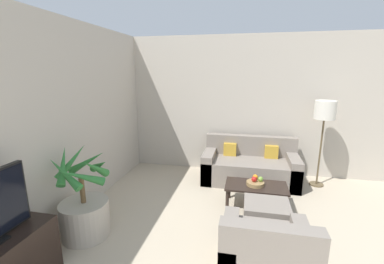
{
  "coord_description": "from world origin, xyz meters",
  "views": [
    {
      "loc": [
        -0.74,
        0.61,
        2.01
      ],
      "look_at": [
        -1.63,
        4.8,
        1.0
      ],
      "focal_mm": 24.0,
      "sensor_mm": 36.0,
      "label": 1
    }
  ],
  "objects_px": {
    "fruit_bowl": "(255,183)",
    "apple_red": "(254,179)",
    "orange_fruit": "(255,177)",
    "potted_palm": "(84,209)",
    "sofa_loveseat": "(250,167)",
    "floor_lamp": "(325,114)",
    "coffee_table": "(256,188)",
    "ottoman": "(266,217)",
    "armchair": "(265,255)",
    "apple_green": "(261,179)"
  },
  "relations": [
    {
      "from": "potted_palm",
      "to": "fruit_bowl",
      "type": "height_order",
      "value": "potted_palm"
    },
    {
      "from": "sofa_loveseat",
      "to": "orange_fruit",
      "type": "bearing_deg",
      "value": -85.33
    },
    {
      "from": "armchair",
      "to": "fruit_bowl",
      "type": "bearing_deg",
      "value": 92.81
    },
    {
      "from": "potted_palm",
      "to": "ottoman",
      "type": "xyz_separation_m",
      "value": [
        2.21,
        0.54,
        -0.15
      ]
    },
    {
      "from": "orange_fruit",
      "to": "fruit_bowl",
      "type": "bearing_deg",
      "value": -89.03
    },
    {
      "from": "armchair",
      "to": "potted_palm",
      "type": "bearing_deg",
      "value": 173.57
    },
    {
      "from": "orange_fruit",
      "to": "coffee_table",
      "type": "bearing_deg",
      "value": -78.52
    },
    {
      "from": "fruit_bowl",
      "to": "apple_red",
      "type": "bearing_deg",
      "value": -173.66
    },
    {
      "from": "apple_red",
      "to": "orange_fruit",
      "type": "relative_size",
      "value": 0.99
    },
    {
      "from": "sofa_loveseat",
      "to": "floor_lamp",
      "type": "bearing_deg",
      "value": 3.46
    },
    {
      "from": "potted_palm",
      "to": "apple_red",
      "type": "xyz_separation_m",
      "value": [
        2.06,
        1.16,
        0.09
      ]
    },
    {
      "from": "coffee_table",
      "to": "ottoman",
      "type": "xyz_separation_m",
      "value": [
        0.11,
        -0.62,
        -0.1
      ]
    },
    {
      "from": "orange_fruit",
      "to": "apple_red",
      "type": "bearing_deg",
      "value": -102.69
    },
    {
      "from": "fruit_bowl",
      "to": "ottoman",
      "type": "xyz_separation_m",
      "value": [
        0.13,
        -0.62,
        -0.18
      ]
    },
    {
      "from": "fruit_bowl",
      "to": "orange_fruit",
      "type": "distance_m",
      "value": 0.11
    },
    {
      "from": "apple_green",
      "to": "ottoman",
      "type": "distance_m",
      "value": 0.69
    },
    {
      "from": "floor_lamp",
      "to": "ottoman",
      "type": "height_order",
      "value": "floor_lamp"
    },
    {
      "from": "coffee_table",
      "to": "fruit_bowl",
      "type": "relative_size",
      "value": 3.48
    },
    {
      "from": "potted_palm",
      "to": "apple_green",
      "type": "distance_m",
      "value": 2.46
    },
    {
      "from": "ottoman",
      "to": "coffee_table",
      "type": "bearing_deg",
      "value": 100.27
    },
    {
      "from": "sofa_loveseat",
      "to": "coffee_table",
      "type": "distance_m",
      "value": 0.95
    },
    {
      "from": "potted_palm",
      "to": "apple_red",
      "type": "relative_size",
      "value": 14.54
    },
    {
      "from": "ottoman",
      "to": "floor_lamp",
      "type": "bearing_deg",
      "value": 58.64
    },
    {
      "from": "sofa_loveseat",
      "to": "coffee_table",
      "type": "relative_size",
      "value": 1.87
    },
    {
      "from": "floor_lamp",
      "to": "orange_fruit",
      "type": "height_order",
      "value": "floor_lamp"
    },
    {
      "from": "fruit_bowl",
      "to": "armchair",
      "type": "relative_size",
      "value": 0.3
    },
    {
      "from": "coffee_table",
      "to": "fruit_bowl",
      "type": "bearing_deg",
      "value": 177.19
    },
    {
      "from": "coffee_table",
      "to": "potted_palm",
      "type": "bearing_deg",
      "value": -151.12
    },
    {
      "from": "coffee_table",
      "to": "apple_red",
      "type": "distance_m",
      "value": 0.15
    },
    {
      "from": "ottoman",
      "to": "fruit_bowl",
      "type": "bearing_deg",
      "value": 101.62
    },
    {
      "from": "potted_palm",
      "to": "armchair",
      "type": "distance_m",
      "value": 2.17
    },
    {
      "from": "ottoman",
      "to": "orange_fruit",
      "type": "bearing_deg",
      "value": 100.41
    },
    {
      "from": "ottoman",
      "to": "apple_red",
      "type": "bearing_deg",
      "value": 103.44
    },
    {
      "from": "floor_lamp",
      "to": "fruit_bowl",
      "type": "distance_m",
      "value": 1.78
    },
    {
      "from": "potted_palm",
      "to": "armchair",
      "type": "xyz_separation_m",
      "value": [
        2.15,
        -0.24,
        -0.1
      ]
    },
    {
      "from": "potted_palm",
      "to": "armchair",
      "type": "bearing_deg",
      "value": -6.43
    },
    {
      "from": "fruit_bowl",
      "to": "floor_lamp",
      "type": "bearing_deg",
      "value": 42.14
    },
    {
      "from": "sofa_loveseat",
      "to": "armchair",
      "type": "xyz_separation_m",
      "value": [
        0.14,
        -2.35,
        -0.02
      ]
    },
    {
      "from": "sofa_loveseat",
      "to": "apple_green",
      "type": "bearing_deg",
      "value": -80.98
    },
    {
      "from": "potted_palm",
      "to": "sofa_loveseat",
      "type": "xyz_separation_m",
      "value": [
        2.01,
        2.11,
        -0.08
      ]
    },
    {
      "from": "apple_red",
      "to": "orange_fruit",
      "type": "distance_m",
      "value": 0.09
    },
    {
      "from": "armchair",
      "to": "ottoman",
      "type": "distance_m",
      "value": 0.78
    },
    {
      "from": "sofa_loveseat",
      "to": "fruit_bowl",
      "type": "distance_m",
      "value": 0.96
    },
    {
      "from": "ottoman",
      "to": "sofa_loveseat",
      "type": "bearing_deg",
      "value": 97.26
    },
    {
      "from": "sofa_loveseat",
      "to": "armchair",
      "type": "height_order",
      "value": "sofa_loveseat"
    },
    {
      "from": "coffee_table",
      "to": "fruit_bowl",
      "type": "distance_m",
      "value": 0.08
    },
    {
      "from": "potted_palm",
      "to": "sofa_loveseat",
      "type": "distance_m",
      "value": 2.91
    },
    {
      "from": "fruit_bowl",
      "to": "sofa_loveseat",
      "type": "bearing_deg",
      "value": 94.36
    },
    {
      "from": "floor_lamp",
      "to": "coffee_table",
      "type": "bearing_deg",
      "value": -137.45
    },
    {
      "from": "coffee_table",
      "to": "apple_green",
      "type": "relative_size",
      "value": 11.99
    }
  ]
}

